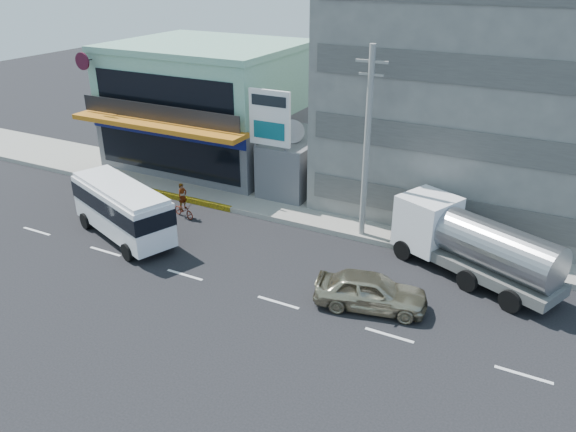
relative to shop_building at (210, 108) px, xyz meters
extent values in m
plane|color=black|center=(8.00, -13.95, -4.00)|extent=(120.00, 120.00, 0.00)
cube|color=gray|center=(13.00, -4.45, -3.85)|extent=(70.00, 5.00, 0.30)
cube|color=#4B4B50|center=(0.00, 0.05, -2.00)|extent=(12.00, 10.00, 4.00)
cube|color=#81B7A2|center=(0.00, 0.05, 2.00)|extent=(12.00, 10.00, 4.00)
cube|color=#BA6A15|center=(0.00, -5.75, 0.15)|extent=(12.40, 1.80, 0.30)
cube|color=#0C135A|center=(0.00, -5.00, -0.40)|extent=(12.00, 0.12, 0.80)
cube|color=black|center=(0.00, -4.97, -1.90)|extent=(11.00, 0.06, 2.60)
cube|color=gray|center=(18.00, 1.05, 3.00)|extent=(16.00, 12.00, 14.00)
cube|color=#4B4B50|center=(8.00, -1.95, -2.25)|extent=(3.00, 6.00, 3.50)
cylinder|color=slate|center=(8.00, -2.95, -0.42)|extent=(1.50, 1.50, 0.15)
cylinder|color=gray|center=(6.50, -4.75, -0.75)|extent=(0.16, 0.16, 6.50)
cylinder|color=gray|center=(8.50, -4.75, -0.75)|extent=(0.16, 0.16, 6.50)
cube|color=white|center=(7.50, -4.75, 1.30)|extent=(2.60, 0.18, 3.20)
cylinder|color=#999993|center=(14.00, -6.55, 1.00)|extent=(0.30, 0.30, 10.00)
cube|color=#999993|center=(14.00, -6.55, 5.20)|extent=(1.60, 0.12, 0.12)
cube|color=#999993|center=(14.00, -6.55, 4.60)|extent=(1.20, 0.10, 0.10)
cube|color=white|center=(2.79, -12.21, -2.39)|extent=(7.36, 4.51, 2.31)
cube|color=black|center=(2.79, -12.21, -1.94)|extent=(7.42, 4.57, 0.85)
cube|color=white|center=(2.79, -12.21, -1.14)|extent=(7.10, 4.25, 0.20)
cylinder|color=black|center=(0.15, -12.41, -3.55)|extent=(0.94, 0.58, 0.90)
cylinder|color=black|center=(0.92, -10.34, -3.55)|extent=(0.94, 0.58, 0.90)
cylinder|color=black|center=(4.67, -14.08, -3.55)|extent=(0.94, 0.58, 0.90)
cylinder|color=black|center=(5.44, -12.01, -3.55)|extent=(0.94, 0.58, 0.90)
imported|color=tan|center=(16.63, -12.45, -3.19)|extent=(5.04, 2.89, 1.62)
cube|color=white|center=(17.43, -6.81, -2.15)|extent=(3.15, 3.15, 2.60)
cube|color=#595956|center=(20.00, -7.92, -3.20)|extent=(8.21, 5.19, 0.50)
cylinder|color=gray|center=(20.92, -8.31, -2.00)|extent=(5.97, 4.15, 2.10)
cylinder|color=black|center=(16.61, -7.70, -3.50)|extent=(1.04, 0.67, 1.00)
cylinder|color=black|center=(17.52, -5.59, -3.50)|extent=(1.04, 0.67, 1.00)
cylinder|color=black|center=(20.00, -9.17, -3.50)|extent=(1.04, 0.67, 1.00)
cylinder|color=black|center=(20.91, -7.06, -3.50)|extent=(1.04, 0.67, 1.00)
cylinder|color=black|center=(21.93, -10.00, -3.50)|extent=(1.04, 0.67, 1.00)
cylinder|color=black|center=(22.84, -7.89, -3.50)|extent=(1.04, 0.67, 1.00)
imported|color=#54170C|center=(4.00, -8.70, -3.58)|extent=(1.68, 0.94, 0.84)
imported|color=#66594C|center=(4.00, -8.70, -2.72)|extent=(0.50, 0.63, 1.53)
camera|label=1|loc=(22.85, -31.87, 9.59)|focal=35.00mm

